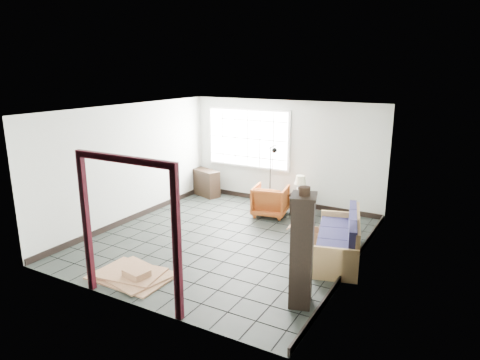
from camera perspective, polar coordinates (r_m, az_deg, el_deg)
The scene contains 15 objects.
ground at distance 8.66m, azimuth -1.65°, elevation -7.99°, with size 5.50×5.50×0.00m, color black.
room_shell at distance 8.18m, azimuth -1.64°, elevation 3.00°, with size 5.02×5.52×2.61m.
window_panel at distance 10.97m, azimuth 1.08°, elevation 5.58°, with size 2.32×0.08×1.52m.
doorway_trim at distance 6.16m, azimuth -14.81°, elevation -4.32°, with size 1.80×0.08×2.20m.
futon_sofa at distance 7.98m, azimuth 13.30°, elevation -8.07°, with size 1.19×2.02×0.84m.
armchair at distance 9.96m, azimuth 4.08°, elevation -2.55°, with size 0.76×0.71×0.78m, color #933615.
side_table at distance 10.13m, azimuth 8.19°, elevation -2.22°, with size 0.49×0.49×0.51m.
table_lamp at distance 10.03m, azimuth 8.07°, elevation -0.12°, with size 0.32×0.32×0.42m.
projector at distance 10.17m, azimuth 8.26°, elevation -1.36°, with size 0.31×0.28×0.09m.
floor_lamp at distance 10.40m, azimuth 4.29°, elevation 0.80°, with size 0.42×0.41×1.59m.
console_shelf at distance 11.56m, azimuth -4.68°, elevation -0.33°, with size 0.97×0.64×0.70m.
tall_shelf at distance 6.19m, azimuth 8.26°, elevation -9.21°, with size 0.46×0.53×1.66m.
pot at distance 5.88m, azimuth 8.62°, elevation -1.46°, with size 0.18×0.18×0.12m.
open_box at distance 8.48m, azimuth 9.06°, elevation -7.48°, with size 0.83×0.48×0.45m.
cardboard_pile at distance 7.41m, azimuth -14.09°, elevation -12.12°, with size 1.30×1.05×0.19m.
Camera 1 is at (4.13, -6.84, 3.34)m, focal length 32.00 mm.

